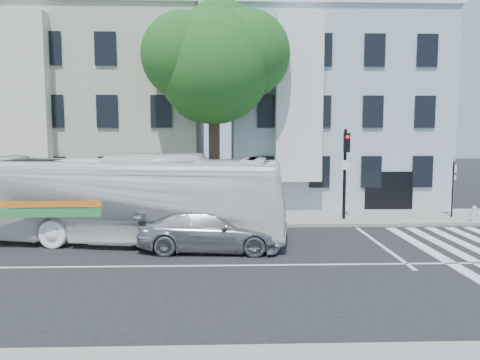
{
  "coord_description": "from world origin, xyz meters",
  "views": [
    {
      "loc": [
        0.5,
        -14.85,
        4.34
      ],
      "look_at": [
        1.13,
        3.91,
        2.4
      ],
      "focal_mm": 35.0,
      "sensor_mm": 36.0,
      "label": 1
    }
  ],
  "objects_px": {
    "bus": "(127,198)",
    "traffic_signal": "(345,162)",
    "fire_hydrant": "(474,214)",
    "sedan": "(210,230)"
  },
  "relations": [
    {
      "from": "bus",
      "to": "traffic_signal",
      "type": "height_order",
      "value": "traffic_signal"
    },
    {
      "from": "bus",
      "to": "traffic_signal",
      "type": "xyz_separation_m",
      "value": [
        9.59,
        3.73,
        1.15
      ]
    },
    {
      "from": "bus",
      "to": "fire_hydrant",
      "type": "relative_size",
      "value": 16.39
    },
    {
      "from": "sedan",
      "to": "fire_hydrant",
      "type": "height_order",
      "value": "sedan"
    },
    {
      "from": "fire_hydrant",
      "to": "sedan",
      "type": "bearing_deg",
      "value": -160.54
    },
    {
      "from": "bus",
      "to": "traffic_signal",
      "type": "distance_m",
      "value": 10.35
    },
    {
      "from": "fire_hydrant",
      "to": "bus",
      "type": "bearing_deg",
      "value": -169.48
    },
    {
      "from": "bus",
      "to": "traffic_signal",
      "type": "bearing_deg",
      "value": -59.83
    },
    {
      "from": "bus",
      "to": "fire_hydrant",
      "type": "bearing_deg",
      "value": -70.55
    },
    {
      "from": "fire_hydrant",
      "to": "traffic_signal",
      "type": "bearing_deg",
      "value": 171.79
    }
  ]
}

